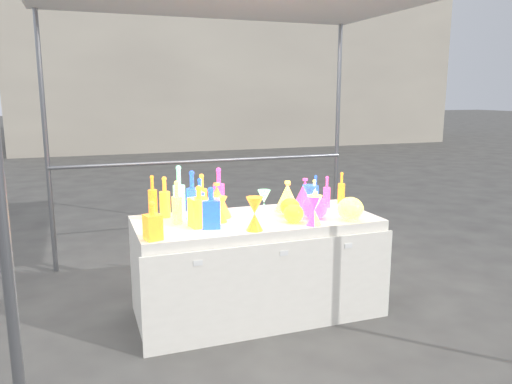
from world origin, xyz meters
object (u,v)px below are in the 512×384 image
object	(u,v)px
decanter_0	(199,206)
lampshade_0	(217,200)
display_table	(256,266)
hourglass_0	(255,214)
cardboard_box_closed	(217,231)
bottle_0	(165,197)
globe_0	(294,215)

from	to	relation	value
decanter_0	lampshade_0	bearing A→B (deg)	39.01
display_table	hourglass_0	bearing A→B (deg)	-111.98
hourglass_0	lampshade_0	size ratio (longest dim) A/B	0.89
decanter_0	hourglass_0	size ratio (longest dim) A/B	1.26
cardboard_box_closed	bottle_0	xyz separation A→B (m)	(-0.80, -1.47, 0.72)
cardboard_box_closed	bottle_0	size ratio (longest dim) A/B	1.60
hourglass_0	globe_0	distance (m)	0.36
display_table	cardboard_box_closed	xyz separation A→B (m)	(0.17, 1.74, -0.19)
display_table	lampshade_0	bearing A→B (deg)	151.50
decanter_0	lampshade_0	size ratio (longest dim) A/B	1.12
display_table	decanter_0	bearing A→B (deg)	-169.05
hourglass_0	lampshade_0	bearing A→B (deg)	106.90
cardboard_box_closed	decanter_0	distance (m)	2.06
hourglass_0	lampshade_0	distance (m)	0.48
cardboard_box_closed	bottle_0	world-z (taller)	bottle_0
lampshade_0	cardboard_box_closed	bearing A→B (deg)	84.34
hourglass_0	bottle_0	bearing A→B (deg)	131.15
decanter_0	globe_0	world-z (taller)	decanter_0
decanter_0	globe_0	bearing A→B (deg)	-21.56
decanter_0	lampshade_0	distance (m)	0.30
cardboard_box_closed	globe_0	xyz separation A→B (m)	(0.04, -1.95, 0.63)
decanter_0	lampshade_0	world-z (taller)	decanter_0
globe_0	cardboard_box_closed	bearing A→B (deg)	91.24
bottle_0	hourglass_0	xyz separation A→B (m)	(0.51, -0.58, -0.04)
display_table	hourglass_0	xyz separation A→B (m)	(-0.13, -0.31, 0.49)
bottle_0	globe_0	size ratio (longest dim) A/B	2.09
display_table	bottle_0	world-z (taller)	bottle_0
display_table	bottle_0	bearing A→B (deg)	156.92
hourglass_0	globe_0	xyz separation A→B (m)	(0.34, 0.10, -0.06)
display_table	bottle_0	distance (m)	0.87
decanter_0	bottle_0	bearing A→B (deg)	105.08
decanter_0	hourglass_0	bearing A→B (deg)	-45.31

